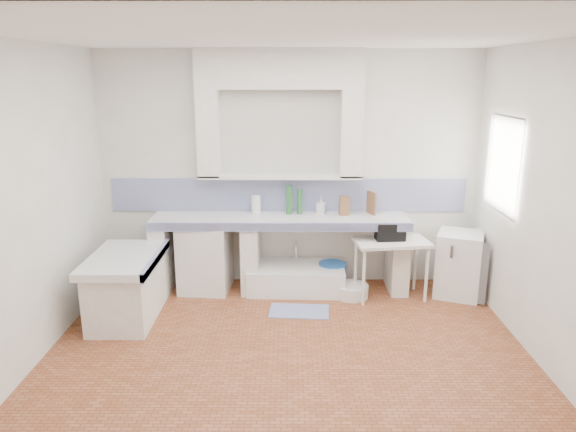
{
  "coord_description": "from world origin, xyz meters",
  "views": [
    {
      "loc": [
        0.03,
        -4.28,
        2.51
      ],
      "look_at": [
        0.0,
        1.0,
        1.1
      ],
      "focal_mm": 33.06,
      "sensor_mm": 36.0,
      "label": 1
    }
  ],
  "objects_px": {
    "stove": "(205,257)",
    "fridge": "(459,264)",
    "side_table": "(390,269)",
    "sink": "(296,279)"
  },
  "relations": [
    {
      "from": "stove",
      "to": "fridge",
      "type": "bearing_deg",
      "value": 1.27
    },
    {
      "from": "stove",
      "to": "side_table",
      "type": "bearing_deg",
      "value": -1.69
    },
    {
      "from": "side_table",
      "to": "fridge",
      "type": "relative_size",
      "value": 1.09
    },
    {
      "from": "fridge",
      "to": "sink",
      "type": "bearing_deg",
      "value": -163.03
    },
    {
      "from": "stove",
      "to": "fridge",
      "type": "xyz_separation_m",
      "value": [
        2.97,
        -0.16,
        -0.03
      ]
    },
    {
      "from": "sink",
      "to": "side_table",
      "type": "bearing_deg",
      "value": -9.41
    },
    {
      "from": "stove",
      "to": "fridge",
      "type": "height_order",
      "value": "stove"
    },
    {
      "from": "stove",
      "to": "sink",
      "type": "relative_size",
      "value": 0.72
    },
    {
      "from": "sink",
      "to": "fridge",
      "type": "bearing_deg",
      "value": -2.57
    },
    {
      "from": "side_table",
      "to": "sink",
      "type": "bearing_deg",
      "value": 160.92
    }
  ]
}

